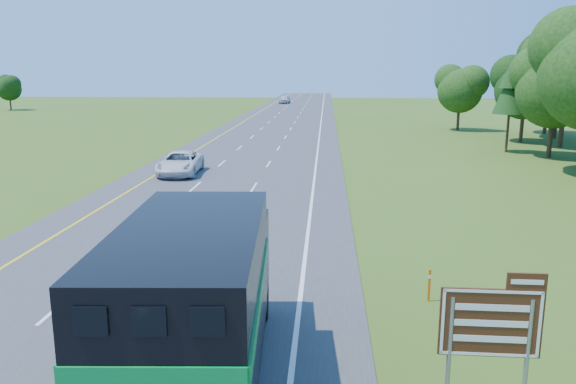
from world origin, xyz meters
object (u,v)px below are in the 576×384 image
Objects in this scene: horse_truck at (198,299)px; white_suv at (180,163)px; far_car at (285,99)px; exit_sign at (492,329)px.

white_suv is (-7.34, 26.57, -1.36)m from horse_truck.
exit_sign reaches higher than far_car.
horse_truck is at bearing -77.68° from white_suv.
white_suv is 1.09× the size of far_car.
far_car is 1.55× the size of exit_sign.
white_suv is at bearing 116.89° from exit_sign.
exit_sign is at bearing -13.05° from horse_truck.
exit_sign is (13.37, -27.57, 1.34)m from white_suv.
exit_sign is at bearing -79.19° from far_car.
far_car is 116.04m from exit_sign.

